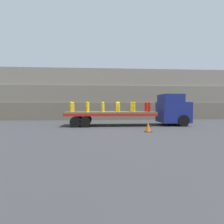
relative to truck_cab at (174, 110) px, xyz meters
The scene contains 20 objects.
ground_plane 6.30m from the truck_cab, behind, with size 120.00×120.00×0.00m, color #38383A.
rock_cliff 10.13m from the truck_cab, 127.93° to the left, with size 60.00×3.30×6.71m.
truck_cab is the anchor object (origin of this frame).
flatbed_trailer 6.80m from the truck_cab, behind, with size 8.29×2.59×1.31m.
fire_hydrant_yellow_near_0 9.69m from the truck_cab, behind, with size 0.33×0.54×0.93m.
fire_hydrant_yellow_far_0 9.69m from the truck_cab, behind, with size 0.33×0.54×0.93m.
fire_hydrant_yellow_near_1 8.27m from the truck_cab, behind, with size 0.33×0.54×0.93m.
fire_hydrant_yellow_far_1 8.27m from the truck_cab, behind, with size 0.33×0.54×0.93m.
fire_hydrant_yellow_near_2 6.86m from the truck_cab, behind, with size 0.33×0.54×0.93m.
fire_hydrant_yellow_far_2 6.86m from the truck_cab, behind, with size 0.33×0.54×0.93m.
fire_hydrant_yellow_near_3 5.45m from the truck_cab, behind, with size 0.33×0.54×0.93m.
fire_hydrant_yellow_far_3 5.45m from the truck_cab, behind, with size 0.33×0.54×0.93m.
fire_hydrant_yellow_near_4 4.04m from the truck_cab, behind, with size 0.33×0.54×0.93m.
fire_hydrant_yellow_far_4 4.04m from the truck_cab, behind, with size 0.33×0.54×0.93m.
fire_hydrant_red_near_5 2.64m from the truck_cab, 168.01° to the right, with size 0.33×0.54×0.93m.
fire_hydrant_red_far_5 2.64m from the truck_cab, 168.01° to the left, with size 0.33×0.54×0.93m.
cargo_strap_rear 8.28m from the truck_cab, behind, with size 0.05×2.68×0.01m.
cargo_strap_middle 6.87m from the truck_cab, behind, with size 0.05×2.68×0.01m.
cargo_strap_front 4.06m from the truck_cab, behind, with size 0.05×2.68×0.01m.
traffic_cone 5.53m from the truck_cab, 132.19° to the right, with size 0.51×0.51×0.71m.
Camera 1 is at (-1.03, -16.35, 1.95)m, focal length 28.00 mm.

